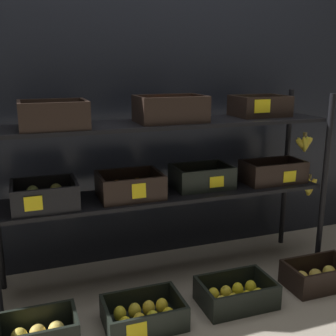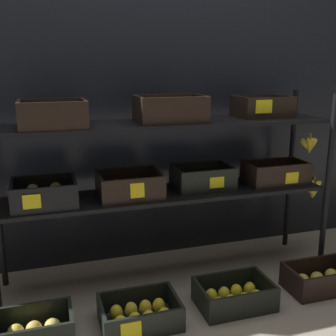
% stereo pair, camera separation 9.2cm
% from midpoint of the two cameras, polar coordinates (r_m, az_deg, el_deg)
% --- Properties ---
extents(ground_plane, '(10.00, 10.00, 0.00)m').
position_cam_midpoint_polar(ground_plane, '(2.48, -1.09, -14.69)').
color(ground_plane, gray).
extents(storefront_wall, '(4.18, 0.12, 1.88)m').
position_cam_midpoint_polar(storefront_wall, '(2.55, -3.98, 8.37)').
color(storefront_wall, black).
rests_on(storefront_wall, ground_plane).
extents(display_rack, '(1.91, 0.40, 1.04)m').
position_cam_midpoint_polar(display_rack, '(2.23, -0.99, 1.20)').
color(display_rack, black).
rests_on(display_rack, ground_plane).
extents(crate_ground_apple_gold, '(0.34, 0.22, 0.14)m').
position_cam_midpoint_polar(crate_ground_apple_gold, '(2.03, -18.70, -21.00)').
color(crate_ground_apple_gold, black).
rests_on(crate_ground_apple_gold, ground_plane).
extents(crate_ground_lemon, '(0.37, 0.26, 0.12)m').
position_cam_midpoint_polar(crate_ground_lemon, '(2.08, -4.68, -19.50)').
color(crate_ground_lemon, black).
rests_on(crate_ground_lemon, ground_plane).
extents(crate_ground_center_lemon, '(0.38, 0.25, 0.13)m').
position_cam_midpoint_polar(crate_ground_center_lemon, '(2.24, 8.11, -16.89)').
color(crate_ground_center_lemon, black).
rests_on(crate_ground_center_lemon, ground_plane).
extents(crate_ground_right_apple_gold, '(0.38, 0.22, 0.14)m').
position_cam_midpoint_polar(crate_ground_right_apple_gold, '(2.50, 19.02, -13.95)').
color(crate_ground_right_apple_gold, black).
rests_on(crate_ground_right_apple_gold, ground_plane).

